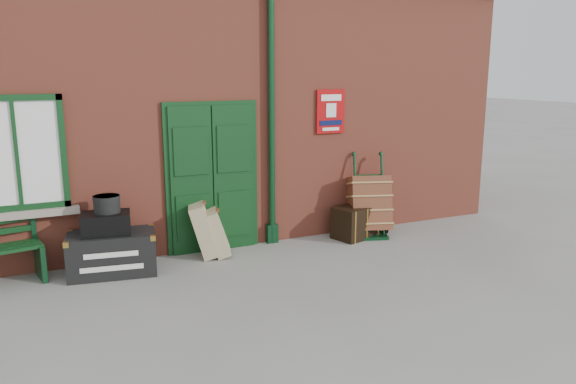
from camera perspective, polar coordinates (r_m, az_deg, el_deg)
ground at (r=7.53m, az=-1.92°, el=-8.71°), size 80.00×80.00×0.00m
station_building at (r=10.36m, az=-9.61°, el=9.13°), size 10.30×4.30×4.36m
houdini_trunk at (r=7.96m, az=-17.44°, el=-5.97°), size 1.22×0.79×0.57m
strongbox at (r=7.83m, az=-18.00°, el=-3.05°), size 0.69×0.54×0.28m
hatbox at (r=7.81m, az=-17.93°, el=-1.16°), size 0.39×0.39×0.23m
suitcase_back at (r=8.37m, az=-8.56°, el=-3.76°), size 0.56×0.65×0.81m
suitcase_front at (r=8.38m, az=-7.25°, el=-4.11°), size 0.52×0.59×0.70m
porter_trolley at (r=9.40m, az=8.24°, el=-1.27°), size 0.84×0.87×1.34m
dark_trunk at (r=9.28m, az=6.91°, el=-3.03°), size 0.83×0.67×0.53m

